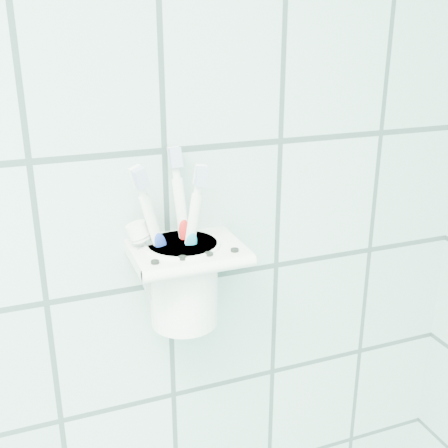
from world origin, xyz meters
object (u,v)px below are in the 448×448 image
object	(u,v)px
toothbrush_blue	(193,235)
toothpaste_tube	(169,262)
cup	(183,280)
toothbrush_orange	(177,240)
toothbrush_pink	(176,233)
holder_bracket	(187,253)

from	to	relation	value
toothbrush_blue	toothpaste_tube	size ratio (longest dim) A/B	1.51
cup	toothbrush_orange	bearing A→B (deg)	121.57
toothbrush_pink	toothbrush_orange	size ratio (longest dim) A/B	1.04
holder_bracket	toothbrush_pink	distance (m)	0.03
cup	toothpaste_tube	distance (m)	0.03
toothbrush_pink	cup	bearing A→B (deg)	-100.92
toothbrush_orange	cup	bearing A→B (deg)	-55.61
toothbrush_pink	toothbrush_orange	world-z (taller)	toothbrush_pink
toothpaste_tube	toothbrush_blue	bearing A→B (deg)	-14.60
cup	toothbrush_blue	distance (m)	0.06
toothpaste_tube	cup	bearing A→B (deg)	-19.45
holder_bracket	toothbrush_pink	xyz separation A→B (m)	(-0.01, 0.02, 0.02)
holder_bracket	cup	xyz separation A→B (m)	(-0.00, 0.00, -0.04)
holder_bracket	toothpaste_tube	distance (m)	0.03
toothpaste_tube	holder_bracket	bearing A→B (deg)	-29.40
cup	toothbrush_orange	world-z (taller)	toothbrush_orange
cup	toothbrush_blue	size ratio (longest dim) A/B	0.51
toothbrush_blue	cup	bearing A→B (deg)	-176.03
cup	toothbrush_blue	bearing A→B (deg)	3.15
toothbrush_blue	toothbrush_orange	world-z (taller)	toothbrush_blue
toothbrush_orange	toothpaste_tube	xyz separation A→B (m)	(-0.01, -0.00, -0.03)
toothbrush_blue	toothbrush_orange	size ratio (longest dim) A/B	1.06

